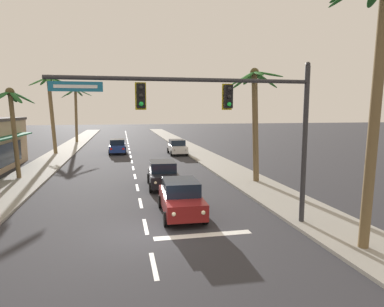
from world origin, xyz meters
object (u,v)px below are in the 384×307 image
at_px(traffic_signal_mast, 232,112).
at_px(palm_left_third, 51,100).
at_px(palm_left_second, 12,112).
at_px(sedan_parked_nearest_kerb, 177,147).
at_px(sedan_lead_at_stop_bar, 181,198).
at_px(sedan_third_in_queue, 163,174).
at_px(sedan_oncoming_far, 118,146).
at_px(palm_right_nearest, 381,49).
at_px(palm_right_second, 255,104).
at_px(palm_left_farthest, 76,105).

height_order(traffic_signal_mast, palm_left_third, palm_left_third).
xyz_separation_m(traffic_signal_mast, palm_left_second, (-11.91, 12.98, -0.07)).
height_order(traffic_signal_mast, sedan_parked_nearest_kerb, traffic_signal_mast).
bearing_deg(sedan_lead_at_stop_bar, traffic_signal_mast, -54.80).
height_order(palm_left_second, palm_left_third, palm_left_third).
relative_size(sedan_third_in_queue, palm_left_third, 0.51).
bearing_deg(traffic_signal_mast, palm_left_second, 132.55).
bearing_deg(sedan_lead_at_stop_bar, sedan_parked_nearest_kerb, 81.10).
relative_size(sedan_oncoming_far, palm_left_second, 0.68).
xyz_separation_m(sedan_lead_at_stop_bar, sedan_oncoming_far, (-3.19, 24.34, 0.00)).
relative_size(palm_left_second, palm_right_nearest, 0.67).
bearing_deg(sedan_oncoming_far, palm_right_second, -62.98).
bearing_deg(sedan_oncoming_far, sedan_parked_nearest_kerb, -18.03).
height_order(sedan_lead_at_stop_bar, palm_left_farthest, palm_left_farthest).
distance_m(palm_left_farthest, palm_right_second, 36.36).
height_order(sedan_lead_at_stop_bar, palm_right_nearest, palm_right_nearest).
bearing_deg(palm_left_second, palm_left_third, 90.28).
height_order(palm_left_third, palm_left_farthest, palm_left_third).
distance_m(traffic_signal_mast, sedan_parked_nearest_kerb, 24.96).
bearing_deg(palm_left_second, palm_left_farthest, 88.40).
height_order(traffic_signal_mast, palm_left_farthest, palm_left_farthest).
bearing_deg(sedan_lead_at_stop_bar, sedan_third_in_queue, 91.06).
bearing_deg(palm_left_second, sedan_parked_nearest_kerb, 40.19).
xyz_separation_m(sedan_oncoming_far, palm_left_third, (-7.12, 0.43, 5.31)).
relative_size(traffic_signal_mast, palm_left_second, 1.59).
bearing_deg(palm_left_third, sedan_lead_at_stop_bar, -67.42).
bearing_deg(palm_left_third, palm_right_nearest, -61.84).
distance_m(sedan_third_in_queue, palm_right_second, 7.74).
xyz_separation_m(sedan_lead_at_stop_bar, sedan_third_in_queue, (-0.11, 6.17, 0.00)).
bearing_deg(palm_right_second, sedan_oncoming_far, 117.02).
bearing_deg(sedan_lead_at_stop_bar, palm_right_nearest, -42.72).
height_order(sedan_third_in_queue, sedan_oncoming_far, same).
bearing_deg(sedan_oncoming_far, traffic_signal_mast, -79.68).
distance_m(sedan_lead_at_stop_bar, sedan_oncoming_far, 24.55).
xyz_separation_m(palm_left_farthest, palm_right_second, (15.57, -32.85, -0.33)).
xyz_separation_m(sedan_third_in_queue, sedan_parked_nearest_kerb, (3.59, 16.01, 0.00)).
xyz_separation_m(traffic_signal_mast, palm_right_second, (4.45, 8.45, 0.50)).
bearing_deg(traffic_signal_mast, palm_right_second, 62.23).
bearing_deg(palm_right_nearest, sedan_parked_nearest_kerb, 94.93).
distance_m(sedan_parked_nearest_kerb, palm_left_third, 14.99).
height_order(sedan_oncoming_far, palm_right_nearest, palm_right_nearest).
distance_m(sedan_lead_at_stop_bar, palm_left_third, 27.35).
distance_m(palm_left_second, palm_right_nearest, 22.79).
xyz_separation_m(traffic_signal_mast, sedan_parked_nearest_kerb, (1.79, 24.55, -4.08)).
distance_m(traffic_signal_mast, palm_left_third, 29.71).
relative_size(sedan_oncoming_far, palm_left_third, 0.50).
distance_m(sedan_third_in_queue, palm_left_second, 11.75).
bearing_deg(sedan_parked_nearest_kerb, sedan_lead_at_stop_bar, -98.90).
distance_m(sedan_oncoming_far, palm_left_third, 8.89).
bearing_deg(palm_right_nearest, palm_right_second, 88.61).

